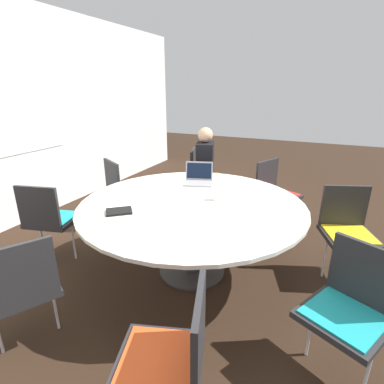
{
  "coord_description": "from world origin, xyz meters",
  "views": [
    {
      "loc": [
        -2.28,
        -1.04,
        1.71
      ],
      "look_at": [
        0.0,
        0.0,
        0.82
      ],
      "focal_mm": 28.0,
      "sensor_mm": 36.0,
      "label": 1
    }
  ],
  "objects": [
    {
      "name": "ground_plane",
      "position": [
        0.0,
        0.0,
        0.0
      ],
      "size": [
        16.0,
        16.0,
        0.0
      ],
      "primitive_type": "plane",
      "color": "black"
    },
    {
      "name": "conference_table",
      "position": [
        0.0,
        0.0,
        0.63
      ],
      "size": [
        2.01,
        2.01,
        0.72
      ],
      "color": "#333333",
      "rests_on": "ground_plane"
    },
    {
      "name": "chair_0",
      "position": [
        1.62,
        0.59,
        0.5
      ],
      "size": [
        0.55,
        0.53,
        0.85
      ],
      "rotation": [
        0.0,
        0.0,
        3.45
      ],
      "color": "#262628",
      "rests_on": "ground_plane"
    },
    {
      "name": "chair_1",
      "position": [
        0.65,
        1.27,
        0.5
      ],
      "size": [
        0.58,
        0.59,
        0.85
      ],
      "rotation": [
        0.0,
        0.0,
        4.19
      ],
      "color": "#262628",
      "rests_on": "ground_plane"
    },
    {
      "name": "chair_2",
      "position": [
        -0.41,
        1.36,
        0.5
      ],
      "size": [
        0.52,
        0.53,
        0.85
      ],
      "rotation": [
        0.0,
        0.0,
        4.96
      ],
      "color": "#262628",
      "rests_on": "ground_plane"
    },
    {
      "name": "chair_3",
      "position": [
        -1.27,
        0.63,
        0.5
      ],
      "size": [
        0.59,
        0.58,
        0.85
      ],
      "rotation": [
        0.0,
        0.0,
        5.78
      ],
      "color": "#262628",
      "rests_on": "ground_plane"
    },
    {
      "name": "chair_4",
      "position": [
        -1.33,
        -0.5,
        0.5
      ],
      "size": [
        0.55,
        0.54,
        0.85
      ],
      "rotation": [
        0.0,
        0.0,
        6.6
      ],
      "color": "#262628",
      "rests_on": "ground_plane"
    },
    {
      "name": "chair_5",
      "position": [
        -0.59,
        -1.3,
        0.5
      ],
      "size": [
        0.57,
        0.58,
        0.85
      ],
      "rotation": [
        0.0,
        0.0,
        7.38
      ],
      "color": "#262628",
      "rests_on": "ground_plane"
    },
    {
      "name": "chair_6",
      "position": [
        0.56,
        -1.31,
        0.5
      ],
      "size": [
        0.55,
        0.56,
        0.85
      ],
      "rotation": [
        0.0,
        0.0,
        8.21
      ],
      "color": "#262628",
      "rests_on": "ground_plane"
    },
    {
      "name": "chair_7",
      "position": [
        1.32,
        -0.52,
        0.5
      ],
      "size": [
        0.57,
        0.56,
        0.85
      ],
      "rotation": [
        0.0,
        0.0,
        9.0
      ],
      "color": "#262628",
      "rests_on": "ground_plane"
    },
    {
      "name": "person_0",
      "position": [
        1.41,
        0.43,
        0.7
      ],
      "size": [
        0.41,
        0.33,
        1.2
      ],
      "rotation": [
        0.0,
        0.0,
        3.45
      ],
      "color": "black",
      "rests_on": "ground_plane"
    },
    {
      "name": "laptop",
      "position": [
        0.57,
        0.18,
        0.77
      ],
      "size": [
        0.33,
        0.36,
        0.21
      ],
      "rotation": [
        0.0,
        0.0,
        -1.26
      ],
      "color": "#99999E",
      "rests_on": "conference_table"
    },
    {
      "name": "spiral_notebook",
      "position": [
        -0.46,
        0.46,
        0.73
      ],
      "size": [
        0.25,
        0.26,
        0.02
      ],
      "color": "black",
      "rests_on": "conference_table"
    },
    {
      "name": "coffee_cup",
      "position": [
        0.15,
        -0.18,
        0.77
      ],
      "size": [
        0.07,
        0.07,
        0.1
      ],
      "color": "white",
      "rests_on": "conference_table"
    }
  ]
}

